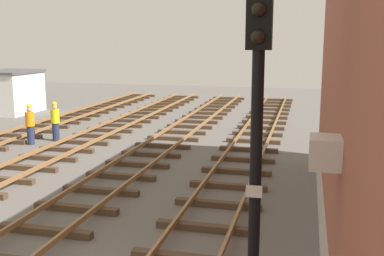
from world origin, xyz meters
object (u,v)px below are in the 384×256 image
at_px(track_worker_distant, 55,121).
at_px(signal_mast, 257,121).
at_px(control_hut, 11,92).
at_px(track_worker_foreground, 30,124).

bearing_deg(track_worker_distant, signal_mast, -49.87).
distance_m(signal_mast, control_hut, 26.98).
height_order(signal_mast, track_worker_foreground, signal_mast).
height_order(signal_mast, track_worker_distant, signal_mast).
bearing_deg(control_hut, track_worker_foreground, -51.03).
bearing_deg(signal_mast, track_worker_foreground, 134.21).
distance_m(signal_mast, track_worker_distant, 16.92).
height_order(control_hut, track_worker_foreground, control_hut).
xyz_separation_m(control_hut, track_worker_foreground, (6.57, -8.12, -0.46)).
bearing_deg(track_worker_distant, control_hut, 135.53).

